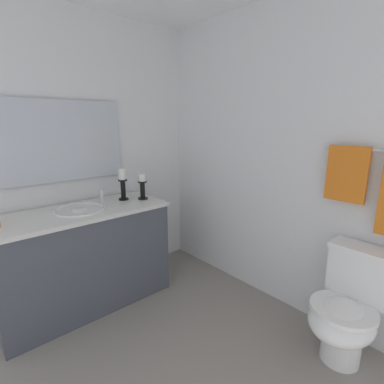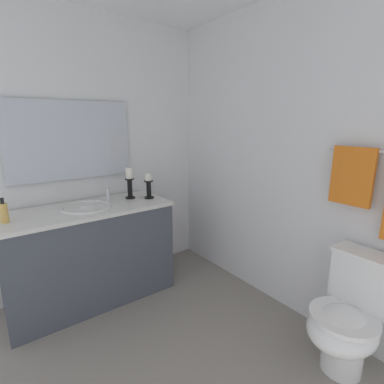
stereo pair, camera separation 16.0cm
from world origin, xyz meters
The scene contains 10 objects.
wall_back centered at (0.00, 1.15, 1.23)m, with size 3.15×0.04×2.45m, color white.
wall_left centered at (-1.57, 0.00, 1.23)m, with size 0.04×2.30×2.45m, color white.
vanity_cabinet centered at (-1.25, -0.15, 0.42)m, with size 0.58×1.37×0.84m.
sink_basin centered at (-1.25, -0.14, 0.80)m, with size 0.40×0.40×0.24m.
mirror centered at (-1.53, -0.15, 1.37)m, with size 0.02×1.04×0.67m, color silver.
candle_holder_tall centered at (-1.22, 0.42, 0.96)m, with size 0.09×0.09×0.23m.
candle_holder_short centered at (-1.32, 0.28, 0.99)m, with size 0.09×0.09×0.29m.
toilet centered at (0.46, 0.87, 0.37)m, with size 0.39×0.54×0.75m.
towel_bar centered at (0.45, 1.09, 1.36)m, with size 0.02×0.02×0.68m, color silver.
towel_near_vanity centered at (0.28, 1.07, 1.19)m, with size 0.26×0.03×0.37m, color orange.
Camera 1 is at (1.01, -0.94, 1.53)m, focal length 26.98 mm.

